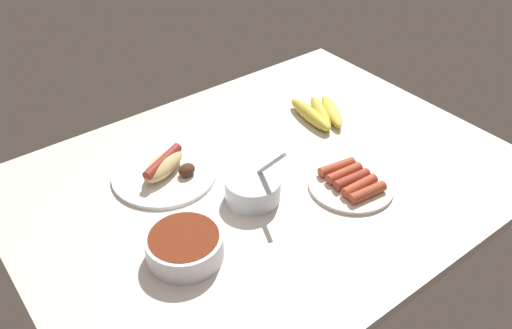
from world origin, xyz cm
name	(u,v)px	position (x,y,z in cm)	size (l,w,h in cm)	color
ground_plane	(267,181)	(0.00, 0.00, -1.50)	(120.00, 90.00, 3.00)	silver
bowl_chili	(185,245)	(-29.46, -10.23, 3.04)	(15.93, 15.93, 5.57)	white
plate_sausages	(351,183)	(13.44, -15.27, 1.25)	(20.42, 20.42, 3.52)	white
banana_bunch	(320,113)	(28.19, 11.65, 1.80)	(15.16, 19.66, 3.92)	#E5D14C
bowl_coleslaw	(253,187)	(-7.50, -4.19, 3.19)	(13.08, 13.65, 15.16)	silver
plate_hotdog_assembled	(165,170)	(-19.60, 15.39, 1.70)	(25.54, 25.54, 5.61)	white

